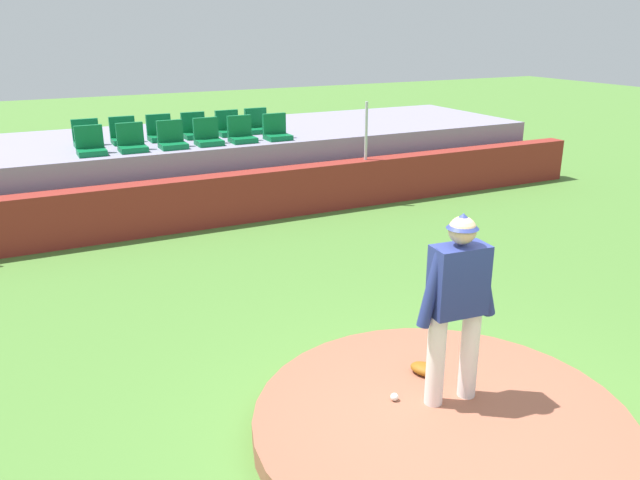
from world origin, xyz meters
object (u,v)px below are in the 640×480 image
Objects in this scene: stadium_chair_4 at (241,134)px; stadium_chair_7 at (124,135)px; pitcher at (457,296)px; stadium_chair_11 at (257,125)px; stadium_chair_0 at (91,146)px; stadium_chair_8 at (160,132)px; stadium_chair_10 at (229,127)px; baseball at (394,397)px; stadium_chair_5 at (276,131)px; fielding_glove at (425,369)px; stadium_chair_6 at (87,138)px; stadium_chair_3 at (208,136)px; stadium_chair_9 at (195,130)px; stadium_chair_2 at (172,139)px; stadium_chair_1 at (132,142)px.

stadium_chair_7 is at bearing -23.13° from stadium_chair_4.
pitcher reaches higher than stadium_chair_7.
stadium_chair_4 is 1.14m from stadium_chair_11.
stadium_chair_0 is 1.00× the size of stadium_chair_4.
stadium_chair_10 is (1.41, -0.02, 0.00)m from stadium_chair_8.
stadium_chair_5 reaches higher than baseball.
stadium_chair_0 is at bearing 109.83° from pitcher.
fielding_glove is 0.60× the size of stadium_chair_6.
baseball is at bearing -91.43° from fielding_glove.
stadium_chair_10 is at bearing 81.00° from baseball.
fielding_glove is at bearing 26.34° from baseball.
stadium_chair_7 is at bearing -0.22° from stadium_chair_8.
fielding_glove is 0.60× the size of stadium_chair_8.
stadium_chair_3 and stadium_chair_6 have the same top height.
pitcher is 3.60× the size of stadium_chair_9.
stadium_chair_0 is (-1.52, 7.55, 1.21)m from baseball.
stadium_chair_7 is 0.70m from stadium_chair_8.
pitcher is 3.60× the size of stadium_chair_7.
pitcher is 7.75m from stadium_chair_2.
stadium_chair_2 is at bearing 156.95° from fielding_glove.
stadium_chair_5 is 1.00× the size of stadium_chair_10.
pitcher is 3.60× the size of stadium_chair_10.
stadium_chair_3 is 1.00× the size of stadium_chair_11.
stadium_chair_7 is at bearing 0.43° from stadium_chair_11.
stadium_chair_8 is 1.00× the size of stadium_chair_9.
stadium_chair_5 is 2.29m from stadium_chair_8.
stadium_chair_4 and stadium_chair_6 have the same top height.
stadium_chair_0 is 3.54m from stadium_chair_5.
stadium_chair_10 reaches higher than baseball.
stadium_chair_4 is 0.86m from stadium_chair_10.
stadium_chair_3 is 1.00× the size of stadium_chair_6.
pitcher reaches higher than stadium_chair_2.
stadium_chair_1 and stadium_chair_2 have the same top height.
pitcher is 1.13m from baseball.
pitcher is 3.60× the size of stadium_chair_11.
stadium_chair_7 is (0.02, 0.88, 0.00)m from stadium_chair_1.
baseball is at bearing 80.24° from stadium_chair_4.
stadium_chair_6 is at bearing 0.16° from stadium_chair_10.
baseball is at bearing 90.58° from stadium_chair_2.
stadium_chair_7 is 1.40m from stadium_chair_9.
baseball is at bearing 85.30° from stadium_chair_3.
stadium_chair_6 and stadium_chair_8 have the same top height.
stadium_chair_2 is 0.70m from stadium_chair_3.
baseball is at bearing 96.08° from stadium_chair_1.
stadium_chair_1 is 0.73m from stadium_chair_2.
pitcher is at bearing 94.08° from stadium_chair_2.
stadium_chair_2 and stadium_chair_9 have the same top height.
stadium_chair_4 reaches higher than baseball.
stadium_chair_3 is 1.12m from stadium_chair_8.
stadium_chair_7 is (0.69, 0.03, 0.00)m from stadium_chair_6.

